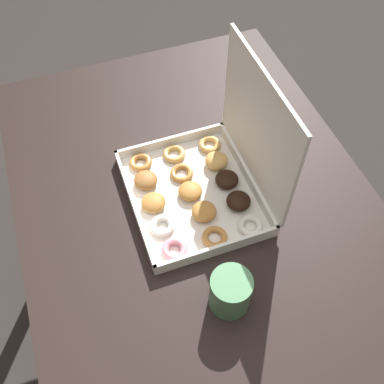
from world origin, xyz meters
TOP-DOWN VIEW (x-y plane):
  - ground_plane at (0.00, 0.00)m, footprint 8.00×8.00m
  - dining_table at (0.00, 0.00)m, footprint 1.29×0.86m
  - donut_box at (-0.07, 0.04)m, footprint 0.35×0.31m
  - coffee_mug at (0.22, -0.03)m, footprint 0.09×0.09m

SIDE VIEW (x-z plane):
  - ground_plane at x=0.00m, z-range 0.00..0.00m
  - dining_table at x=0.00m, z-range 0.28..1.02m
  - coffee_mug at x=0.22m, z-range 0.74..0.84m
  - donut_box at x=-0.07m, z-range 0.64..0.98m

